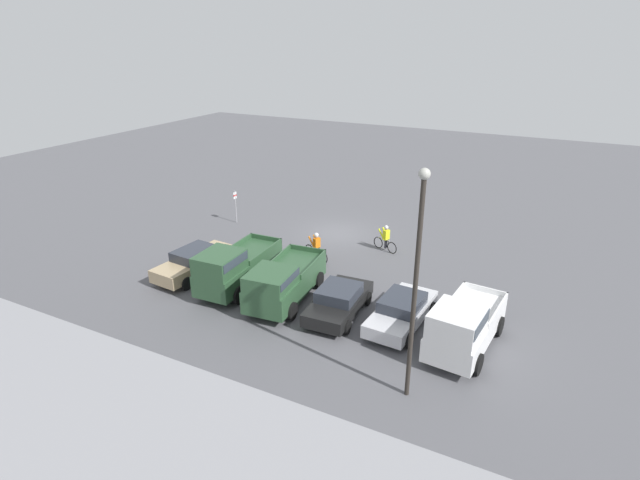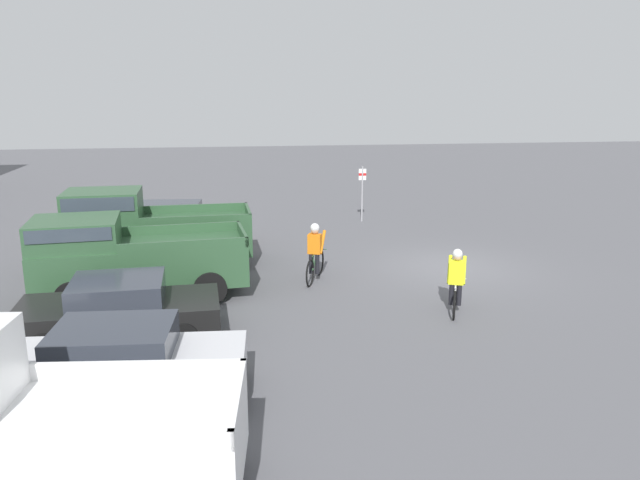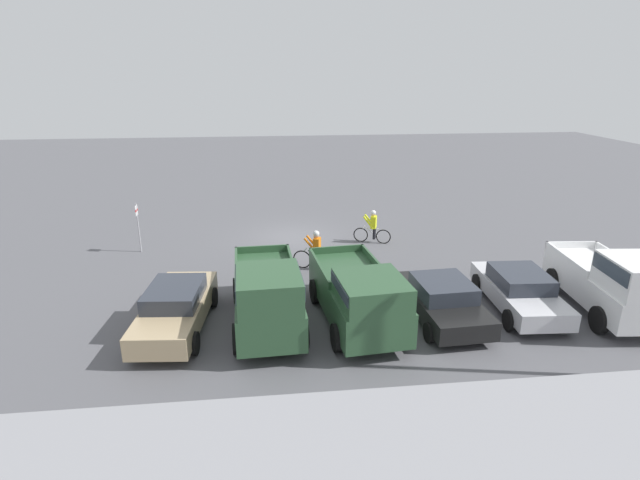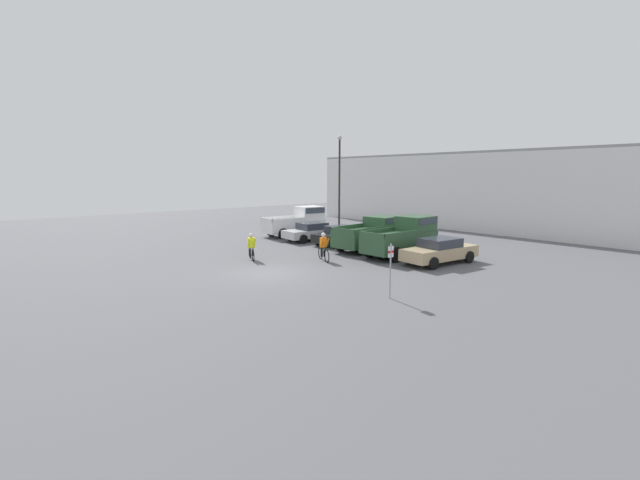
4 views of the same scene
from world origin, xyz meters
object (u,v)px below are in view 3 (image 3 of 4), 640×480
fire_lane_sign (138,223)px  cyclist_0 (316,250)px  sedan_2 (176,307)px  pickup_truck_0 (615,282)px  pickup_truck_1 (359,294)px  sedan_0 (519,290)px  sedan_1 (442,300)px  cyclist_1 (373,226)px  pickup_truck_2 (267,294)px

fire_lane_sign → cyclist_0: bearing=158.8°
sedan_2 → pickup_truck_0: bearing=176.9°
pickup_truck_1 → sedan_0: bearing=-173.6°
pickup_truck_0 → fire_lane_sign: pickup_truck_0 is taller
sedan_1 → cyclist_1: bearing=-85.5°
sedan_1 → fire_lane_sign: fire_lane_sign is taller
sedan_0 → pickup_truck_1: pickup_truck_1 is taller
sedan_1 → fire_lane_sign: 13.52m
sedan_2 → fire_lane_sign: (2.72, -7.37, 0.62)m
fire_lane_sign → pickup_truck_1: bearing=136.7°
pickup_truck_1 → cyclist_1: pickup_truck_1 is taller
sedan_1 → pickup_truck_1: (2.76, 0.23, 0.44)m
pickup_truck_1 → cyclist_0: (0.82, -4.96, -0.29)m
sedan_1 → pickup_truck_2: bearing=1.3°
sedan_0 → sedan_2: sedan_2 is taller
pickup_truck_1 → fire_lane_sign: size_ratio=2.43×
sedan_2 → pickup_truck_2: bearing=171.6°
cyclist_1 → fire_lane_sign: size_ratio=0.75×
fire_lane_sign → sedan_2: bearing=110.3°
sedan_1 → pickup_truck_1: pickup_truck_1 is taller
sedan_1 → pickup_truck_1: size_ratio=0.80×
sedan_1 → cyclist_0: (3.58, -4.72, 0.15)m
pickup_truck_1 → pickup_truck_2: size_ratio=1.00×
sedan_0 → fire_lane_sign: fire_lane_sign is taller
sedan_0 → sedan_1: bearing=8.0°
pickup_truck_0 → cyclist_1: size_ratio=3.09×
pickup_truck_0 → sedan_1: 5.60m
cyclist_0 → fire_lane_sign: (7.54, -2.93, 0.52)m
sedan_0 → fire_lane_sign: size_ratio=2.03×
pickup_truck_0 → sedan_2: 13.98m
cyclist_1 → fire_lane_sign: fire_lane_sign is taller
sedan_0 → cyclist_1: (3.41, -7.35, 0.09)m
pickup_truck_2 → sedan_1: bearing=-178.7°
pickup_truck_2 → sedan_2: 2.89m
pickup_truck_0 → sedan_0: 2.93m
pickup_truck_2 → fire_lane_sign: bearing=-54.5°
sedan_0 → pickup_truck_2: 8.41m
sedan_1 → cyclist_0: cyclist_0 is taller
sedan_1 → cyclist_1: 7.77m
pickup_truck_0 → pickup_truck_2: 11.14m
sedan_0 → pickup_truck_2: size_ratio=0.84×
sedan_0 → cyclist_0: 7.71m
pickup_truck_2 → fire_lane_sign: (5.54, -7.78, 0.13)m
pickup_truck_0 → sedan_1: bearing=-4.8°
pickup_truck_1 → cyclist_1: bearing=-105.1°
pickup_truck_0 → cyclist_0: pickup_truck_0 is taller
cyclist_0 → pickup_truck_0: bearing=150.4°
sedan_0 → pickup_truck_1: bearing=6.4°
sedan_0 → pickup_truck_1: size_ratio=0.84×
sedan_0 → sedan_1: sedan_0 is taller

